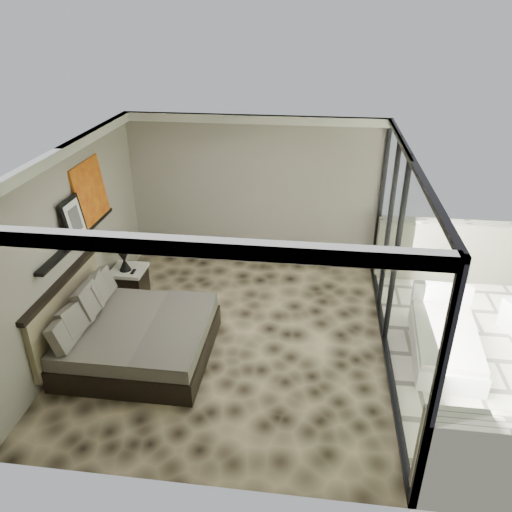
# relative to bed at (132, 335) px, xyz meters

# --- Properties ---
(floor) EXTENTS (5.00, 5.00, 0.00)m
(floor) POSITION_rel_bed_xyz_m (1.32, 0.51, -0.33)
(floor) COLOR black
(floor) RESTS_ON ground
(ceiling) EXTENTS (4.50, 5.00, 0.02)m
(ceiling) POSITION_rel_bed_xyz_m (1.32, 0.51, 2.46)
(ceiling) COLOR silver
(ceiling) RESTS_ON back_wall
(back_wall) EXTENTS (4.50, 0.02, 2.80)m
(back_wall) POSITION_rel_bed_xyz_m (1.32, 3.00, 1.07)
(back_wall) COLOR gray
(back_wall) RESTS_ON floor
(left_wall) EXTENTS (0.02, 5.00, 2.80)m
(left_wall) POSITION_rel_bed_xyz_m (-0.92, 0.51, 1.07)
(left_wall) COLOR gray
(left_wall) RESTS_ON floor
(glass_wall) EXTENTS (0.08, 5.00, 2.80)m
(glass_wall) POSITION_rel_bed_xyz_m (3.57, 0.51, 1.07)
(glass_wall) COLOR white
(glass_wall) RESTS_ON floor
(terrace_slab) EXTENTS (3.00, 5.00, 0.12)m
(terrace_slab) POSITION_rel_bed_xyz_m (5.07, 0.51, -0.39)
(terrace_slab) COLOR beige
(terrace_slab) RESTS_ON ground
(picture_ledge) EXTENTS (0.12, 2.20, 0.05)m
(picture_ledge) POSITION_rel_bed_xyz_m (-0.86, 0.61, 1.17)
(picture_ledge) COLOR black
(picture_ledge) RESTS_ON left_wall
(bed) EXTENTS (2.00, 1.94, 1.10)m
(bed) POSITION_rel_bed_xyz_m (0.00, 0.00, 0.00)
(bed) COLOR black
(bed) RESTS_ON floor
(nightstand) EXTENTS (0.61, 0.61, 0.55)m
(nightstand) POSITION_rel_bed_xyz_m (-0.59, 1.54, -0.05)
(nightstand) COLOR black
(nightstand) RESTS_ON floor
(table_lamp) EXTENTS (0.34, 0.34, 0.63)m
(table_lamp) POSITION_rel_bed_xyz_m (-0.62, 1.49, 0.59)
(table_lamp) COLOR black
(table_lamp) RESTS_ON nightstand
(abstract_canvas) EXTENTS (0.13, 0.90, 0.90)m
(abstract_canvas) POSITION_rel_bed_xyz_m (-0.88, 1.20, 1.65)
(abstract_canvas) COLOR #C54C10
(abstract_canvas) RESTS_ON picture_ledge
(framed_print) EXTENTS (0.11, 0.50, 0.60)m
(framed_print) POSITION_rel_bed_xyz_m (-0.82, 0.50, 1.50)
(framed_print) COLOR black
(framed_print) RESTS_ON picture_ledge
(lounger) EXTENTS (1.01, 1.81, 0.68)m
(lounger) POSITION_rel_bed_xyz_m (4.37, 0.63, -0.12)
(lounger) COLOR white
(lounger) RESTS_ON terrace_slab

